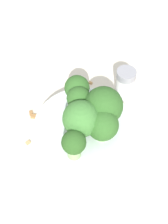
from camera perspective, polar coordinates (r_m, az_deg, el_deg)
The scene contains 13 objects.
ground_plane at distance 0.61m, azimuth 0.00°, elevation -4.28°, with size 3.00×3.00×0.00m, color beige.
bowl at distance 0.59m, azimuth 0.00°, elevation -3.19°, with size 0.16×0.16×0.04m, color silver.
broccoli_floret_0 at distance 0.56m, azimuth -0.83°, elevation 1.99°, with size 0.04×0.04×0.06m.
broccoli_floret_1 at distance 0.52m, azimuth -1.84°, elevation -4.81°, with size 0.04×0.04×0.05m.
broccoli_floret_2 at distance 0.54m, azimuth -0.64°, elevation -1.03°, with size 0.05×0.05×0.07m.
broccoli_floret_3 at distance 0.55m, azimuth 2.98°, elevation 0.91°, with size 0.06×0.06×0.07m.
broccoli_floret_4 at distance 0.54m, azimuth 2.85°, elevation -2.05°, with size 0.05×0.05×0.05m.
broccoli_floret_5 at distance 0.58m, azimuth -1.07°, elevation 3.63°, with size 0.04×0.04×0.05m.
pepper_shaker at distance 0.65m, azimuth 6.30°, elevation 4.33°, with size 0.03×0.03×0.06m.
almond_crumb_0 at distance 0.61m, azimuth -8.53°, elevation -4.53°, with size 0.01×0.01×0.01m, color tan.
almond_crumb_1 at distance 0.64m, azimuth -8.08°, elevation -0.04°, with size 0.01×0.01×0.01m, color olive.
almond_crumb_2 at distance 0.64m, azimuth -7.69°, elevation -0.51°, with size 0.01×0.01×0.01m, color olive.
almond_crumb_3 at distance 0.68m, azimuth 1.00°, elevation 4.55°, with size 0.01×0.00×0.01m, color #AD7F4C.
Camera 1 is at (0.33, 0.09, 0.51)m, focal length 60.00 mm.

